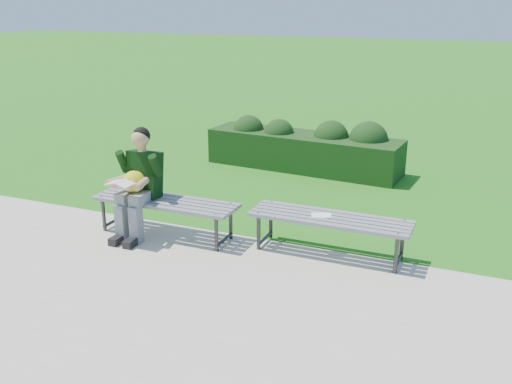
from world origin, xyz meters
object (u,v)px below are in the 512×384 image
(bench_left, at_px, (165,204))
(bench_right, at_px, (330,221))
(paper_sheet, at_px, (321,215))
(hedge, at_px, (307,147))
(seated_boy, at_px, (138,180))

(bench_left, relative_size, bench_right, 1.00)
(bench_right, bearing_deg, paper_sheet, 180.00)
(bench_left, relative_size, paper_sheet, 6.85)
(hedge, distance_m, seated_boy, 3.75)
(bench_left, height_order, bench_right, same)
(paper_sheet, bearing_deg, seated_boy, -171.47)
(hedge, bearing_deg, bench_left, -100.60)
(bench_right, bearing_deg, bench_left, -173.39)
(seated_boy, relative_size, paper_sheet, 5.00)
(hedge, height_order, paper_sheet, hedge)
(bench_left, distance_m, paper_sheet, 1.90)
(bench_left, bearing_deg, seated_boy, -161.96)
(hedge, xyz_separation_m, bench_right, (1.33, -3.29, 0.03))
(bench_right, distance_m, paper_sheet, 0.12)
(hedge, distance_m, paper_sheet, 3.51)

